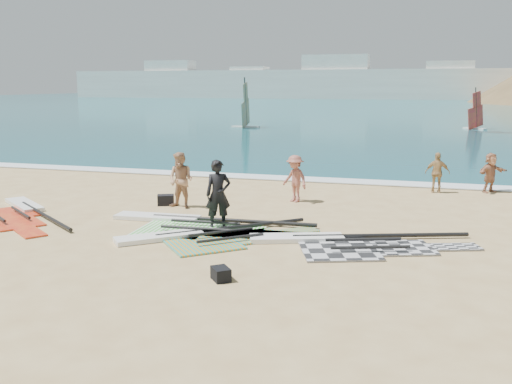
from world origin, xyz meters
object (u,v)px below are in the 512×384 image
(beachgoer_left, at_px, (181,180))
(beachgoer_back, at_px, (437,173))
(rig_green, at_px, (190,224))
(rig_red, at_px, (19,213))
(gear_bag_near, at_px, (166,200))
(beachgoer_mid, at_px, (295,179))
(person_wetsuit, at_px, (218,194))
(rig_grey, at_px, (344,243))
(rig_orange, at_px, (204,237))
(beachgoer_right, at_px, (490,173))
(gear_bag_far, at_px, (221,274))

(beachgoer_left, distance_m, beachgoer_back, 9.60)
(rig_green, relative_size, rig_red, 1.30)
(beachgoer_back, bearing_deg, rig_green, 44.62)
(beachgoer_left, bearing_deg, gear_bag_near, 169.84)
(beachgoer_mid, bearing_deg, person_wetsuit, -74.38)
(gear_bag_near, xyz_separation_m, beachgoer_left, (0.68, -0.24, 0.74))
(rig_green, bearing_deg, rig_grey, -12.09)
(rig_red, bearing_deg, rig_orange, 27.02)
(beachgoer_back, bearing_deg, person_wetsuit, 48.54)
(beachgoer_mid, relative_size, beachgoer_back, 1.07)
(rig_grey, height_order, rig_green, rig_green)
(rig_orange, distance_m, beachgoer_right, 12.11)
(beachgoer_right, bearing_deg, rig_grey, -160.39)
(rig_green, xyz_separation_m, beachgoer_right, (8.77, 7.98, 0.70))
(rig_green, relative_size, beachgoer_right, 4.08)
(rig_grey, height_order, gear_bag_near, gear_bag_near)
(rig_green, bearing_deg, gear_bag_far, -62.27)
(rig_green, relative_size, beachgoer_back, 4.03)
(gear_bag_far, relative_size, beachgoer_back, 0.30)
(rig_green, distance_m, rig_red, 5.70)
(rig_orange, height_order, beachgoer_right, beachgoer_right)
(rig_orange, bearing_deg, rig_red, 129.52)
(rig_orange, height_order, beachgoer_mid, beachgoer_mid)
(rig_grey, distance_m, gear_bag_near, 7.16)
(rig_orange, bearing_deg, rig_grey, -33.84)
(rig_green, height_order, beachgoer_mid, beachgoer_mid)
(rig_orange, bearing_deg, rig_green, 85.48)
(beachgoer_left, bearing_deg, rig_orange, -48.34)
(rig_red, xyz_separation_m, gear_bag_near, (3.79, 2.58, 0.12))
(rig_grey, xyz_separation_m, person_wetsuit, (-3.64, 0.72, 0.92))
(beachgoer_mid, relative_size, beachgoer_right, 1.08)
(gear_bag_far, distance_m, beachgoer_right, 13.66)
(gear_bag_near, bearing_deg, gear_bag_far, -56.45)
(beachgoer_left, bearing_deg, beachgoer_right, 39.51)
(gear_bag_near, relative_size, gear_bag_far, 1.20)
(beachgoer_mid, bearing_deg, beachgoer_right, 61.98)
(gear_bag_near, bearing_deg, beachgoer_back, 29.31)
(rig_red, distance_m, beachgoer_left, 5.12)
(rig_grey, height_order, beachgoer_right, beachgoer_right)
(rig_grey, height_order, rig_orange, rig_grey)
(rig_orange, height_order, person_wetsuit, person_wetsuit)
(rig_red, bearing_deg, gear_bag_far, 10.19)
(gear_bag_near, xyz_separation_m, beachgoer_back, (8.77, 4.92, 0.58))
(rig_orange, relative_size, gear_bag_far, 10.98)
(beachgoer_left, bearing_deg, beachgoer_back, 41.98)
(rig_green, xyz_separation_m, rig_orange, (0.91, -1.22, -0.00))
(rig_green, xyz_separation_m, person_wetsuit, (0.87, -0.01, 0.92))
(rig_grey, xyz_separation_m, beachgoer_left, (-5.75, 2.92, 0.87))
(rig_orange, bearing_deg, gear_bag_far, -103.78)
(beachgoer_back, height_order, beachgoer_right, beachgoer_back)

